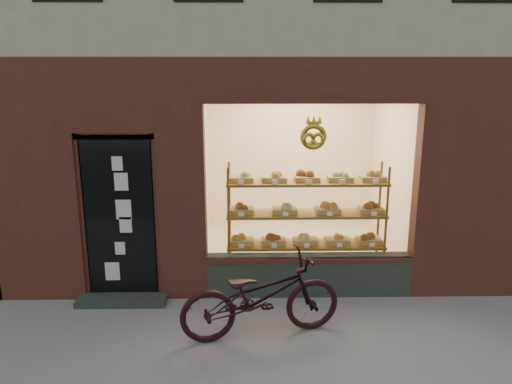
{
  "coord_description": "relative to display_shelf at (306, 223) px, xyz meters",
  "views": [
    {
      "loc": [
        -0.37,
        -4.07,
        3.0
      ],
      "look_at": [
        -0.26,
        2.0,
        1.46
      ],
      "focal_mm": 35.0,
      "sensor_mm": 36.0,
      "label": 1
    }
  ],
  "objects": [
    {
      "name": "display_shelf",
      "position": [
        0.0,
        0.0,
        0.0
      ],
      "size": [
        2.2,
        0.45,
        1.7
      ],
      "color": "brown",
      "rests_on": "ground"
    },
    {
      "name": "bicycle",
      "position": [
        -0.67,
        -1.47,
        -0.39
      ],
      "size": [
        1.94,
        1.03,
        0.97
      ],
      "primitive_type": "imported",
      "rotation": [
        0.0,
        0.0,
        1.8
      ],
      "color": "black",
      "rests_on": "ground"
    }
  ]
}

